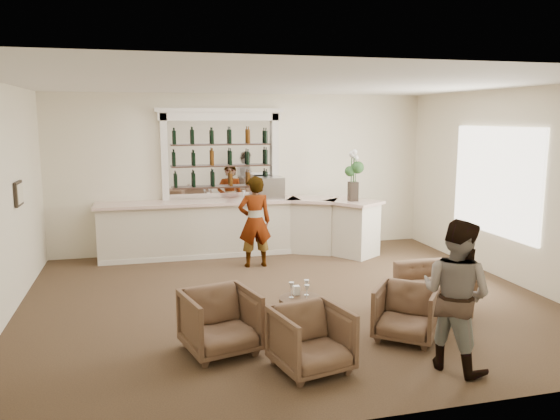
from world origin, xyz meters
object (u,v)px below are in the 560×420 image
at_px(cocktail_table, 301,316).
at_px(armchair_far, 436,289).
at_px(armchair_left, 220,322).
at_px(flower_vase, 353,172).
at_px(armchair_right, 406,313).
at_px(bar_counter, 241,228).
at_px(sommelier, 255,222).
at_px(armchair_center, 311,339).
at_px(espresso_machine, 271,188).
at_px(guest, 456,295).

bearing_deg(cocktail_table, armchair_far, 10.41).
xyz_separation_m(cocktail_table, armchair_left, (-1.09, -0.28, 0.13)).
bearing_deg(flower_vase, armchair_right, -102.65).
distance_m(bar_counter, sommelier, 1.00).
relative_size(bar_counter, armchair_center, 7.19).
bearing_deg(cocktail_table, espresso_machine, 81.47).
height_order(guest, armchair_far, guest).
bearing_deg(sommelier, armchair_center, 85.93).
relative_size(cocktail_table, sommelier, 0.33).
bearing_deg(bar_counter, sommelier, -84.97).
bearing_deg(armchair_right, sommelier, 144.99).
relative_size(bar_counter, armchair_right, 7.46).
distance_m(armchair_left, flower_vase, 5.37).
height_order(armchair_left, espresso_machine, espresso_machine).
distance_m(bar_counter, armchair_center, 5.39).
xyz_separation_m(bar_counter, cocktail_table, (-0.02, -4.37, -0.32)).
xyz_separation_m(cocktail_table, armchair_right, (1.26, -0.47, 0.10)).
bearing_deg(flower_vase, espresso_machine, 155.17).
height_order(sommelier, armchair_center, sommelier).
relative_size(bar_counter, espresso_machine, 11.16).
relative_size(armchair_left, armchair_far, 0.84).
height_order(bar_counter, armchair_center, bar_counter).
xyz_separation_m(armchair_center, espresso_machine, (0.85, 5.46, 1.00)).
distance_m(bar_counter, cocktail_table, 4.38).
relative_size(armchair_center, espresso_machine, 1.55).
bearing_deg(armchair_right, armchair_left, -146.23).
bearing_deg(armchair_far, armchair_right, -50.48).
relative_size(armchair_center, flower_vase, 0.77).
bearing_deg(armchair_far, cocktail_table, -83.38).
relative_size(guest, armchair_left, 2.03).
distance_m(cocktail_table, flower_vase, 4.58).
relative_size(cocktail_table, armchair_right, 0.74).
bearing_deg(armchair_right, flower_vase, 115.73).
xyz_separation_m(armchair_right, armchair_far, (0.92, 0.87, -0.02)).
relative_size(guest, flower_vase, 1.66).
bearing_deg(espresso_machine, armchair_center, -96.91).
relative_size(guest, armchair_center, 2.15).
distance_m(sommelier, guest, 4.93).
height_order(armchair_far, flower_vase, flower_vase).
relative_size(armchair_left, armchair_right, 1.10).
relative_size(sommelier, espresso_machine, 3.38).
distance_m(armchair_right, espresso_machine, 5.06).
distance_m(sommelier, armchair_right, 4.09).
relative_size(sommelier, armchair_left, 2.06).
height_order(bar_counter, armchair_left, bar_counter).
bearing_deg(flower_vase, guest, -99.03).
xyz_separation_m(bar_counter, espresso_machine, (0.65, 0.08, 0.79)).
relative_size(armchair_right, flower_vase, 0.74).
xyz_separation_m(cocktail_table, flower_vase, (2.21, 3.74, 1.47)).
relative_size(armchair_far, flower_vase, 0.97).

